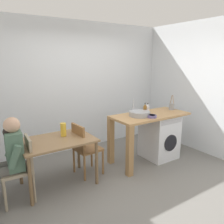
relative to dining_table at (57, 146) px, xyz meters
The scene contains 17 objects.
ground_plane 1.22m from the dining_table, 28.79° to the right, with size 5.46×5.46×0.00m, color slate.
wall_back 1.70m from the dining_table, 54.14° to the left, with size 4.60×0.10×2.70m, color silver.
wall_counter_side 3.18m from the dining_table, ahead, with size 0.10×3.80×2.70m, color silver.
dining_table is the anchor object (origin of this frame).
chair_person_seat 0.57m from the dining_table, 169.19° to the right, with size 0.42×0.42×0.90m.
chair_opposite 0.50m from the dining_table, ahead, with size 0.43×0.43×0.90m.
seated_person 0.71m from the dining_table, behind, with size 0.51×0.52×1.20m.
kitchen_counter 1.59m from the dining_table, ahead, with size 1.50×0.68×0.92m.
washing_machine 2.07m from the dining_table, ahead, with size 0.60×0.61×0.86m.
sink_basin 1.57m from the dining_table, ahead, with size 0.38×0.38×0.09m, color #9EA0A5.
tap 1.59m from the dining_table, ahead, with size 0.02×0.02×0.28m, color #B2B2B7.
bottle_tall_green 1.75m from the dining_table, ahead, with size 0.06×0.06×0.21m.
bottle_squat_brown 1.86m from the dining_table, ahead, with size 0.07×0.07×0.19m.
mixing_bowl 1.70m from the dining_table, 10.86° to the right, with size 0.17×0.17×0.05m.
utensil_crock 2.45m from the dining_table, ahead, with size 0.11×0.11×0.30m.
vase 0.27m from the dining_table, 33.69° to the left, with size 0.09×0.09×0.21m, color gold.
scissors 1.78m from the dining_table, ahead, with size 0.15×0.06×0.01m.
Camera 1 is at (-1.97, -2.66, 1.93)m, focal length 36.09 mm.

